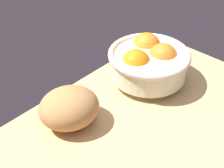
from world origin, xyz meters
The scene contains 3 objects.
ground_plane centered at (0.00, 0.00, -1.50)cm, with size 73.04×54.68×3.00cm, color tan.
fruit_bowl centered at (14.16, 13.95, 5.98)cm, with size 21.91×21.91×10.89cm.
bread_loaf centered at (-11.90, 16.61, 4.55)cm, with size 14.13×12.50×9.09cm, color #BA834C.
Camera 1 is at (-46.67, -28.98, 54.79)cm, focal length 52.76 mm.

